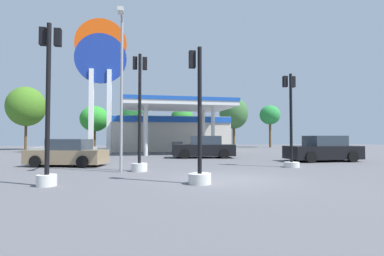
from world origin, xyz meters
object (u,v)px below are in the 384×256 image
traffic_signal_0 (140,130)px  car_0 (204,148)px  traffic_signal_1 (199,147)px  traffic_signal_3 (48,120)px  car_1 (68,154)px  car_3 (323,150)px  station_pole_sign (101,66)px  car_2 (65,150)px  tree_4 (234,113)px  tree_3 (182,119)px  tree_0 (26,107)px  corner_streetlamp (121,78)px  tree_1 (95,119)px  tree_2 (132,109)px  tree_5 (270,115)px  traffic_signal_2 (291,133)px

traffic_signal_0 → car_0: bearing=57.5°
traffic_signal_1 → traffic_signal_3: size_ratio=0.88×
car_1 → car_3: size_ratio=0.93×
station_pole_sign → car_1: size_ratio=2.99×
car_2 → car_3: (16.44, -4.83, 0.09)m
tree_4 → tree_3: bearing=-172.8°
traffic_signal_1 → traffic_signal_3: (-4.77, 0.56, 0.87)m
car_2 → tree_4: 26.66m
car_0 → car_3: size_ratio=1.04×
station_pole_sign → traffic_signal_0: size_ratio=2.40×
traffic_signal_0 → traffic_signal_3: (-2.89, -3.32, 0.24)m
car_3 → tree_0: (-24.67, 21.34, 4.49)m
station_pole_sign → corner_streetlamp: size_ratio=1.88×
tree_1 → tree_2: (4.52, -0.10, 1.24)m
station_pole_sign → tree_3: bearing=48.5°
tree_3 → car_2: bearing=-122.3°
car_2 → traffic_signal_3: 11.49m
car_1 → traffic_signal_0: traffic_signal_0 is taller
tree_3 → tree_5: 13.62m
tree_2 → car_1: bearing=-98.5°
tree_0 → tree_2: bearing=-4.1°
station_pole_sign → car_3: station_pole_sign is taller
car_0 → corner_streetlamp: bearing=-125.1°
tree_0 → tree_3: bearing=2.7°
tree_4 → tree_2: bearing=-169.1°
car_3 → traffic_signal_3: 15.78m
tree_1 → tree_2: size_ratio=0.86×
traffic_signal_3 → tree_5: size_ratio=0.82×
car_0 → traffic_signal_3: size_ratio=0.92×
car_1 → car_0: bearing=27.6°
traffic_signal_1 → tree_0: tree_0 is taller
corner_streetlamp → tree_5: bearing=52.8°
tree_0 → tree_3: 19.29m
tree_2 → tree_3: bearing=15.0°
traffic_signal_2 → tree_1: (-12.82, 23.34, 2.05)m
traffic_signal_3 → tree_4: bearing=60.5°
tree_4 → station_pole_sign: bearing=-145.9°
corner_streetlamp → tree_3: bearing=75.1°
traffic_signal_1 → traffic_signal_0: bearing=115.8°
tree_0 → tree_5: size_ratio=1.21×
tree_2 → car_0: bearing=-71.2°
car_0 → tree_3: 18.13m
car_2 → tree_4: size_ratio=0.56×
traffic_signal_1 → tree_1: size_ratio=0.84×
station_pole_sign → tree_0: bearing=134.8°
traffic_signal_0 → tree_4: (13.82, 26.29, 3.16)m
traffic_signal_3 → tree_4: tree_4 is taller
car_2 → tree_1: bearing=90.8°
station_pole_sign → car_0: size_ratio=2.68×
tree_5 → traffic_signal_3: bearing=-127.1°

